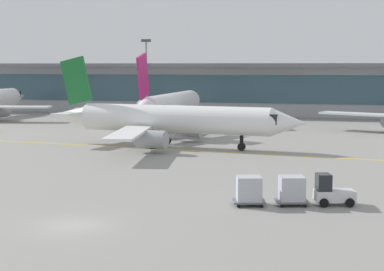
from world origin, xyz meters
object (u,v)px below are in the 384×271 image
(apron_light_mast_1, at_px, (146,74))
(baggage_tug, at_px, (331,192))
(gate_airplane_1, at_px, (170,105))
(taxiing_regional_jet, at_px, (172,120))
(cargo_dolly_trailing, at_px, (249,190))
(cargo_dolly_lead, at_px, (292,190))

(apron_light_mast_1, bearing_deg, baggage_tug, -61.73)
(gate_airplane_1, relative_size, baggage_tug, 11.37)
(taxiing_regional_jet, distance_m, apron_light_mast_1, 45.77)
(cargo_dolly_trailing, bearing_deg, baggage_tug, -0.00)
(baggage_tug, bearing_deg, apron_light_mast_1, 101.99)
(gate_airplane_1, distance_m, cargo_dolly_lead, 55.08)
(baggage_tug, xyz_separation_m, cargo_dolly_trailing, (-5.25, -1.53, 0.16))
(gate_airplane_1, relative_size, cargo_dolly_trailing, 13.33)
(cargo_dolly_lead, height_order, apron_light_mast_1, apron_light_mast_1)
(cargo_dolly_lead, relative_size, apron_light_mast_1, 0.18)
(baggage_tug, xyz_separation_m, apron_light_mast_1, (-36.45, 67.77, 6.78))
(cargo_dolly_trailing, relative_size, apron_light_mast_1, 0.18)
(cargo_dolly_lead, bearing_deg, taxiing_regional_jet, 105.40)
(gate_airplane_1, xyz_separation_m, cargo_dolly_lead, (23.58, -49.73, -2.22))
(gate_airplane_1, height_order, cargo_dolly_trailing, gate_airplane_1)
(taxiing_regional_jet, distance_m, cargo_dolly_trailing, 30.58)
(cargo_dolly_lead, bearing_deg, cargo_dolly_trailing, 180.00)
(apron_light_mast_1, bearing_deg, cargo_dolly_trailing, -65.76)
(baggage_tug, relative_size, cargo_dolly_trailing, 1.17)
(taxiing_regional_jet, distance_m, cargo_dolly_lead, 31.21)
(cargo_dolly_trailing, height_order, apron_light_mast_1, apron_light_mast_1)
(baggage_tug, bearing_deg, taxiing_regional_jet, 109.93)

